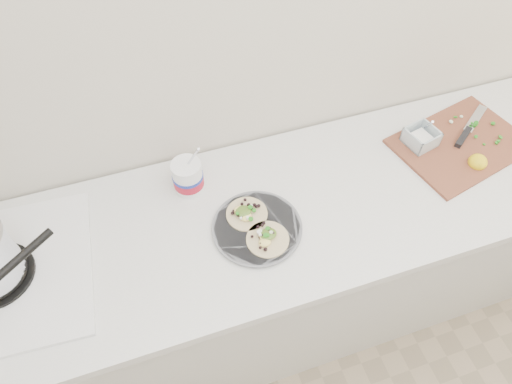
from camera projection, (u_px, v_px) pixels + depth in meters
name	position (u px, v px, depth m)	size (l,w,h in m)	color
counter	(278.00, 268.00, 1.88)	(2.44, 0.66, 0.90)	silver
taco_plate	(257.00, 226.00, 1.45)	(0.29, 0.29, 0.04)	slate
tub	(188.00, 175.00, 1.51)	(0.10, 0.10, 0.23)	white
cutboard	(458.00, 141.00, 1.67)	(0.53, 0.42, 0.07)	brown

